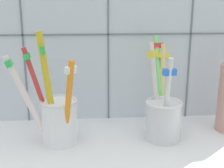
{
  "coord_description": "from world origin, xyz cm",
  "views": [
    {
      "loc": [
        -3.54,
        -48.83,
        26.59
      ],
      "look_at": [
        0.0,
        0.91,
        12.17
      ],
      "focal_mm": 50.42,
      "sensor_mm": 36.0,
      "label": 1
    }
  ],
  "objects": [
    {
      "name": "tile_wall_back",
      "position": [
        -0.0,
        12.0,
        22.5
      ],
      "size": [
        64.0,
        2.2,
        45.0
      ],
      "color": "silver",
      "rests_on": "ground"
    },
    {
      "name": "counter_slab",
      "position": [
        0.0,
        0.0,
        1.0
      ],
      "size": [
        64.0,
        22.0,
        2.0
      ],
      "primitive_type": "cube",
      "color": "silver",
      "rests_on": "ground"
    },
    {
      "name": "toothbrush_cup_right",
      "position": [
        8.91,
        1.37,
        6.48
      ],
      "size": [
        6.35,
        11.28,
        17.26
      ],
      "color": "silver",
      "rests_on": "counter_slab"
    },
    {
      "name": "toothbrush_cup_left",
      "position": [
        -9.3,
        0.7,
        6.91
      ],
      "size": [
        11.58,
        7.56,
        19.14
      ],
      "color": "white",
      "rests_on": "counter_slab"
    }
  ]
}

